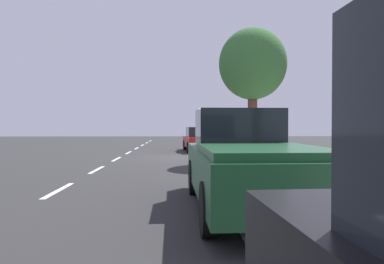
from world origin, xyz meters
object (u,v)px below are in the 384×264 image
(bicycle_at_curb, at_px, (204,142))
(cyclist_with_backpack, at_px, (208,133))
(parked_sedan_red_mid, at_px, (200,139))
(parked_pickup_green_second, at_px, (245,162))
(street_tree_mid_block, at_px, (253,65))
(pedestrian_on_phone, at_px, (373,145))
(fire_hydrant, at_px, (220,140))

(bicycle_at_curb, height_order, cyclist_with_backpack, cyclist_with_backpack)
(cyclist_with_backpack, bearing_deg, bicycle_at_curb, 116.23)
(parked_sedan_red_mid, relative_size, bicycle_at_curb, 3.01)
(cyclist_with_backpack, bearing_deg, parked_sedan_red_mid, -102.27)
(parked_pickup_green_second, height_order, street_tree_mid_block, street_tree_mid_block)
(parked_sedan_red_mid, bearing_deg, parked_pickup_green_second, -90.16)
(pedestrian_on_phone, distance_m, fire_hydrant, 16.16)
(parked_pickup_green_second, bearing_deg, cyclist_with_backpack, 87.39)
(bicycle_at_curb, bearing_deg, fire_hydrant, -67.60)
(pedestrian_on_phone, bearing_deg, parked_sedan_red_mid, 104.43)
(cyclist_with_backpack, relative_size, street_tree_mid_block, 0.30)
(parked_pickup_green_second, height_order, fire_hydrant, parked_pickup_green_second)
(bicycle_at_curb, xyz_separation_m, cyclist_with_backpack, (0.22, -0.45, 0.70))
(parked_sedan_red_mid, height_order, pedestrian_on_phone, pedestrian_on_phone)
(parked_pickup_green_second, distance_m, bicycle_at_curb, 20.21)
(bicycle_at_curb, distance_m, cyclist_with_backpack, 0.86)
(parked_pickup_green_second, relative_size, street_tree_mid_block, 0.92)
(parked_sedan_red_mid, bearing_deg, fire_hydrant, 55.50)
(parked_pickup_green_second, distance_m, fire_hydrant, 18.10)
(parked_sedan_red_mid, xyz_separation_m, street_tree_mid_block, (1.96, -6.76, 3.54))
(parked_sedan_red_mid, relative_size, fire_hydrant, 5.36)
(fire_hydrant, bearing_deg, pedestrian_on_phone, -82.80)
(street_tree_mid_block, bearing_deg, parked_pickup_green_second, -102.49)
(cyclist_with_backpack, distance_m, fire_hydrant, 1.90)
(parked_sedan_red_mid, xyz_separation_m, cyclist_with_backpack, (0.86, 3.94, 0.31))
(bicycle_at_curb, relative_size, cyclist_with_backpack, 0.86)
(parked_pickup_green_second, bearing_deg, parked_sedan_red_mid, 89.84)
(bicycle_at_curb, relative_size, fire_hydrant, 1.78)
(bicycle_at_curb, distance_m, fire_hydrant, 2.36)
(street_tree_mid_block, bearing_deg, bicycle_at_curb, 96.78)
(parked_pickup_green_second, bearing_deg, fire_hydrant, 85.01)
(street_tree_mid_block, bearing_deg, fire_hydrant, 92.74)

